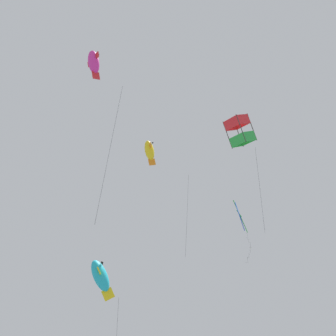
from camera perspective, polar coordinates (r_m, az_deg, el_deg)
kite_fish_far_centre at (r=23.63m, az=-10.34°, el=-15.97°), size 2.02×1.75×7.37m
kite_fish_mid_left at (r=20.77m, az=-11.32°, el=15.59°), size 2.11×2.01×9.74m
kite_fish_upper_right at (r=24.63m, az=-2.85°, el=2.67°), size 3.38×4.35×8.08m
kite_diamond_highest at (r=22.57m, az=10.97°, el=-7.34°), size 0.89×1.70×3.73m
kite_box_low_drifter at (r=26.43m, az=10.96°, el=5.58°), size 2.45×2.13×8.49m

